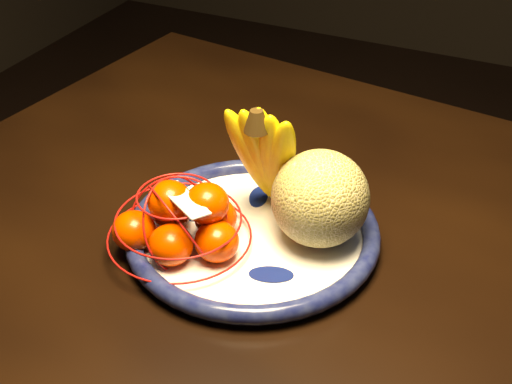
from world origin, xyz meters
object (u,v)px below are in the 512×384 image
at_px(cantaloupe, 320,198).
at_px(banana_bunch, 267,153).
at_px(fruit_bowl, 253,233).
at_px(dining_table, 404,307).
at_px(mandarin_bag, 182,222).

bearing_deg(cantaloupe, banana_bunch, 163.88).
bearing_deg(fruit_bowl, cantaloupe, 19.09).
height_order(dining_table, banana_bunch, banana_bunch).
height_order(cantaloupe, banana_bunch, banana_bunch).
xyz_separation_m(fruit_bowl, banana_bunch, (-0.00, 0.05, 0.09)).
xyz_separation_m(cantaloupe, mandarin_bag, (-0.15, -0.08, -0.03)).
xyz_separation_m(fruit_bowl, cantaloupe, (0.08, 0.03, 0.06)).
xyz_separation_m(dining_table, fruit_bowl, (-0.19, -0.04, 0.09)).
distance_m(fruit_bowl, cantaloupe, 0.10).
height_order(banana_bunch, mandarin_bag, banana_bunch).
bearing_deg(fruit_bowl, dining_table, 12.74).
distance_m(dining_table, fruit_bowl, 0.22).
height_order(dining_table, mandarin_bag, mandarin_bag).
relative_size(cantaloupe, banana_bunch, 0.67).
relative_size(banana_bunch, mandarin_bag, 0.92).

